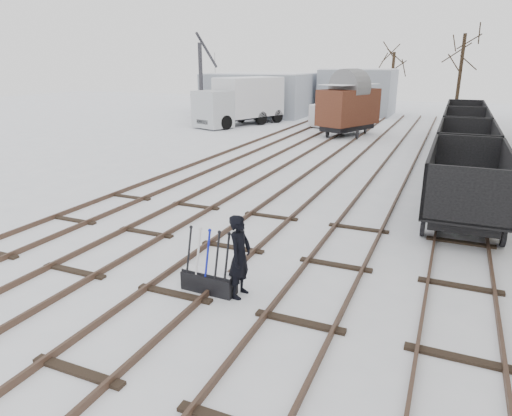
{
  "coord_description": "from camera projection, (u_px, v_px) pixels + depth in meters",
  "views": [
    {
      "loc": [
        5.41,
        -7.83,
        5.08
      ],
      "look_at": [
        0.6,
        3.31,
        1.2
      ],
      "focal_mm": 32.0,
      "sensor_mm": 36.0,
      "label": 1
    }
  ],
  "objects": [
    {
      "name": "freight_wagon_c",
      "position": [
        464.0,
        138.0,
        26.21
      ],
      "size": [
        2.4,
        5.99,
        2.45
      ],
      "color": "black",
      "rests_on": "ground"
    },
    {
      "name": "shed_right",
      "position": [
        358.0,
        92.0,
        46.23
      ],
      "size": [
        7.0,
        6.0,
        4.5
      ],
      "color": "#989EAB",
      "rests_on": "ground"
    },
    {
      "name": "freight_wagon_d",
      "position": [
        464.0,
        125.0,
        31.8
      ],
      "size": [
        2.4,
        5.99,
        2.45
      ],
      "color": "black",
      "rests_on": "ground"
    },
    {
      "name": "ground",
      "position": [
        175.0,
        295.0,
        10.44
      ],
      "size": [
        120.0,
        120.0,
        0.0
      ],
      "primitive_type": "plane",
      "color": "white",
      "rests_on": "ground"
    },
    {
      "name": "worker",
      "position": [
        240.0,
        256.0,
        10.13
      ],
      "size": [
        0.47,
        0.71,
        1.93
      ],
      "primitive_type": "imported",
      "rotation": [
        0.0,
        0.0,
        1.56
      ],
      "color": "black",
      "rests_on": "ground"
    },
    {
      "name": "tracks",
      "position": [
        329.0,
        169.0,
        22.37
      ],
      "size": [
        13.9,
        52.0,
        0.16
      ],
      "color": "black",
      "rests_on": "ground"
    },
    {
      "name": "tree_far_right",
      "position": [
        459.0,
        79.0,
        39.85
      ],
      "size": [
        0.3,
        0.3,
        7.45
      ],
      "primitive_type": "cylinder",
      "color": "black",
      "rests_on": "ground"
    },
    {
      "name": "box_van_wagon",
      "position": [
        349.0,
        106.0,
        32.61
      ],
      "size": [
        4.15,
        5.35,
        3.63
      ],
      "rotation": [
        0.0,
        0.0,
        -0.4
      ],
      "color": "black",
      "rests_on": "ground"
    },
    {
      "name": "ground_frame",
      "position": [
        209.0,
        280.0,
        10.54
      ],
      "size": [
        1.32,
        0.47,
        1.49
      ],
      "rotation": [
        0.0,
        0.0,
        -0.04
      ],
      "color": "black",
      "rests_on": "ground"
    },
    {
      "name": "lorry",
      "position": [
        241.0,
        101.0,
        38.21
      ],
      "size": [
        4.74,
        8.99,
        3.9
      ],
      "rotation": [
        0.0,
        0.0,
        -0.36
      ],
      "color": "black",
      "rests_on": "ground"
    },
    {
      "name": "freight_wagon_a",
      "position": [
        465.0,
        194.0,
        15.02
      ],
      "size": [
        2.4,
        5.99,
        2.45
      ],
      "color": "black",
      "rests_on": "ground"
    },
    {
      "name": "panel_van",
      "position": [
        331.0,
        114.0,
        37.9
      ],
      "size": [
        2.77,
        4.52,
        1.85
      ],
      "rotation": [
        0.0,
        0.0,
        -0.24
      ],
      "color": "silver",
      "rests_on": "ground"
    },
    {
      "name": "crane",
      "position": [
        202.0,
        96.0,
        43.44
      ],
      "size": [
        1.64,
        4.53,
        7.72
      ],
      "rotation": [
        0.0,
        0.0,
        0.07
      ],
      "color": "#2C2B30",
      "rests_on": "ground"
    },
    {
      "name": "shed_left",
      "position": [
        261.0,
        94.0,
        46.2
      ],
      "size": [
        10.0,
        8.0,
        4.1
      ],
      "color": "#989EAB",
      "rests_on": "ground"
    },
    {
      "name": "freight_wagon_b",
      "position": [
        464.0,
        158.0,
        20.61
      ],
      "size": [
        2.4,
        5.99,
        2.45
      ],
      "color": "black",
      "rests_on": "ground"
    },
    {
      "name": "tree_far_left",
      "position": [
        392.0,
        83.0,
        46.35
      ],
      "size": [
        0.3,
        0.3,
        6.08
      ],
      "primitive_type": "cylinder",
      "color": "black",
      "rests_on": "ground"
    }
  ]
}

